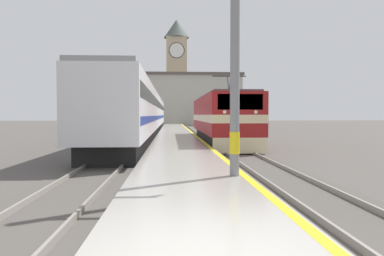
# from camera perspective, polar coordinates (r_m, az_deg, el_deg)

# --- Properties ---
(ground_plane) EXTENTS (200.00, 200.00, 0.00)m
(ground_plane) POSITION_cam_1_polar(r_m,az_deg,el_deg) (34.67, -2.45, -1.40)
(ground_plane) COLOR #514C47
(platform) EXTENTS (3.30, 140.00, 0.41)m
(platform) POSITION_cam_1_polar(r_m,az_deg,el_deg) (29.67, -2.31, -1.58)
(platform) COLOR #ADA89E
(platform) RESTS_ON ground
(rail_track_near) EXTENTS (2.84, 140.00, 0.16)m
(rail_track_near) POSITION_cam_1_polar(r_m,az_deg,el_deg) (29.89, 3.50, -1.89)
(rail_track_near) COLOR #514C47
(rail_track_near) RESTS_ON ground
(rail_track_far) EXTENTS (2.83, 140.00, 0.16)m
(rail_track_far) POSITION_cam_1_polar(r_m,az_deg,el_deg) (29.79, -8.26, -1.92)
(rail_track_far) COLOR #514C47
(rail_track_far) RESTS_ON ground
(locomotive_train) EXTENTS (2.92, 14.64, 4.43)m
(locomotive_train) POSITION_cam_1_polar(r_m,az_deg,el_deg) (26.27, 4.44, 1.38)
(locomotive_train) COLOR black
(locomotive_train) RESTS_ON ground
(passenger_train) EXTENTS (2.92, 50.24, 4.18)m
(passenger_train) POSITION_cam_1_polar(r_m,az_deg,el_deg) (38.72, -7.13, 2.26)
(passenger_train) COLOR black
(passenger_train) RESTS_ON ground
(catenary_mast) EXTENTS (2.10, 0.28, 7.52)m
(catenary_mast) POSITION_cam_1_polar(r_m,az_deg,el_deg) (10.42, 6.92, 13.34)
(catenary_mast) COLOR gray
(catenary_mast) RESTS_ON platform
(clock_tower) EXTENTS (5.63, 5.63, 23.38)m
(clock_tower) POSITION_cam_1_polar(r_m,az_deg,el_deg) (85.14, -2.37, 9.10)
(clock_tower) COLOR tan
(clock_tower) RESTS_ON ground
(station_building) EXTENTS (26.81, 8.27, 10.26)m
(station_building) POSITION_cam_1_polar(r_m,az_deg,el_deg) (75.49, -2.68, 4.36)
(station_building) COLOR #B7B2A3
(station_building) RESTS_ON ground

